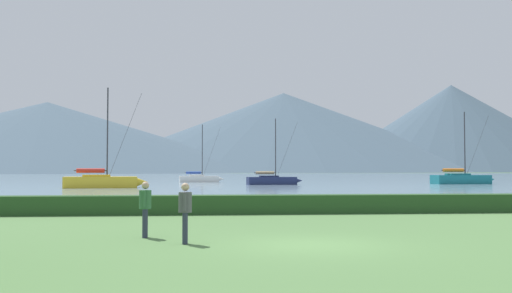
{
  "coord_description": "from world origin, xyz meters",
  "views": [
    {
      "loc": [
        -2.87,
        -15.46,
        2.03
      ],
      "look_at": [
        4.88,
        67.52,
        5.23
      ],
      "focal_mm": 41.05,
      "sensor_mm": 36.0,
      "label": 1
    }
  ],
  "objects_px": {
    "person_standing_walker": "(145,205)",
    "sailboat_slip_6": "(272,180)",
    "sailboat_slip_4": "(462,179)",
    "sailboat_slip_2": "(102,181)",
    "person_seated_viewer": "(185,208)",
    "sailboat_slip_3": "(199,178)"
  },
  "relations": [
    {
      "from": "sailboat_slip_3",
      "to": "person_seated_viewer",
      "type": "xyz_separation_m",
      "value": [
        -0.14,
        -74.81,
        0.4
      ]
    },
    {
      "from": "sailboat_slip_4",
      "to": "person_seated_viewer",
      "type": "height_order",
      "value": "sailboat_slip_4"
    },
    {
      "from": "sailboat_slip_6",
      "to": "sailboat_slip_3",
      "type": "bearing_deg",
      "value": 115.85
    },
    {
      "from": "person_standing_walker",
      "to": "sailboat_slip_3",
      "type": "bearing_deg",
      "value": 90.61
    },
    {
      "from": "sailboat_slip_2",
      "to": "sailboat_slip_3",
      "type": "height_order",
      "value": "sailboat_slip_2"
    },
    {
      "from": "sailboat_slip_6",
      "to": "person_seated_viewer",
      "type": "relative_size",
      "value": 5.21
    },
    {
      "from": "sailboat_slip_3",
      "to": "sailboat_slip_4",
      "type": "bearing_deg",
      "value": -27.73
    },
    {
      "from": "person_seated_viewer",
      "to": "sailboat_slip_6",
      "type": "bearing_deg",
      "value": 82.13
    },
    {
      "from": "sailboat_slip_2",
      "to": "sailboat_slip_4",
      "type": "xyz_separation_m",
      "value": [
        45.66,
        12.01,
        -0.0
      ]
    },
    {
      "from": "sailboat_slip_4",
      "to": "person_standing_walker",
      "type": "xyz_separation_m",
      "value": [
        -36.67,
        -58.55,
        0.25
      ]
    },
    {
      "from": "person_standing_walker",
      "to": "person_seated_viewer",
      "type": "bearing_deg",
      "value": -50.53
    },
    {
      "from": "sailboat_slip_4",
      "to": "sailboat_slip_2",
      "type": "bearing_deg",
      "value": -170.17
    },
    {
      "from": "sailboat_slip_6",
      "to": "person_seated_viewer",
      "type": "xyz_separation_m",
      "value": [
        -9.6,
        -59.4,
        0.37
      ]
    },
    {
      "from": "sailboat_slip_3",
      "to": "sailboat_slip_4",
      "type": "distance_m",
      "value": 38.25
    },
    {
      "from": "sailboat_slip_2",
      "to": "sailboat_slip_3",
      "type": "xyz_separation_m",
      "value": [
        10.35,
        26.7,
        -0.15
      ]
    },
    {
      "from": "person_standing_walker",
      "to": "sailboat_slip_6",
      "type": "bearing_deg",
      "value": 81.07
    },
    {
      "from": "sailboat_slip_2",
      "to": "person_seated_viewer",
      "type": "relative_size",
      "value": 6.56
    },
    {
      "from": "person_seated_viewer",
      "to": "person_standing_walker",
      "type": "bearing_deg",
      "value": 129.11
    },
    {
      "from": "sailboat_slip_6",
      "to": "person_standing_walker",
      "type": "xyz_separation_m",
      "value": [
        -10.82,
        -57.83,
        0.37
      ]
    },
    {
      "from": "sailboat_slip_6",
      "to": "sailboat_slip_4",
      "type": "bearing_deg",
      "value": -4.12
    },
    {
      "from": "sailboat_slip_4",
      "to": "sailboat_slip_6",
      "type": "relative_size",
      "value": 1.14
    },
    {
      "from": "sailboat_slip_6",
      "to": "person_standing_walker",
      "type": "relative_size",
      "value": 5.21
    }
  ]
}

